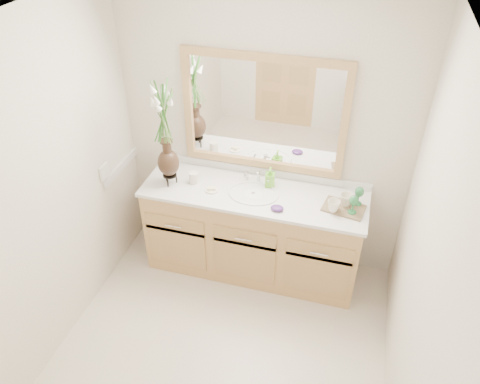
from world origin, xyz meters
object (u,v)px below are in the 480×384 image
(flower_vase, at_px, (164,121))
(tumbler, at_px, (194,178))
(tray, at_px, (344,208))
(soap_bottle, at_px, (270,178))

(flower_vase, xyz_separation_m, tumbler, (0.18, 0.06, -0.53))
(tumbler, bearing_deg, tray, -1.00)
(flower_vase, height_order, tray, flower_vase)
(tumbler, xyz_separation_m, tray, (1.24, -0.02, -0.04))
(tray, bearing_deg, tumbler, -170.65)
(soap_bottle, bearing_deg, flower_vase, -175.50)
(tumbler, height_order, soap_bottle, soap_bottle)
(tumbler, bearing_deg, soap_bottle, 11.85)
(flower_vase, bearing_deg, tumbler, 19.36)
(flower_vase, xyz_separation_m, soap_bottle, (0.80, 0.19, -0.50))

